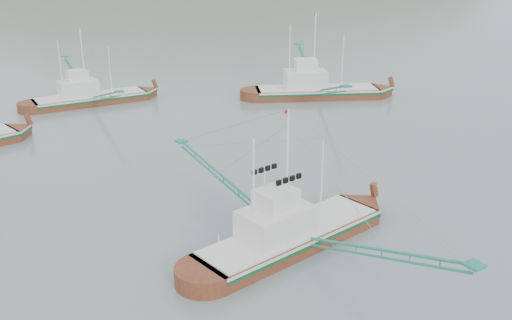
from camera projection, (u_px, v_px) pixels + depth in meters
ground at (304, 232)px, 37.65m from camera, size 1200.00×1200.00×0.00m
main_boat at (289, 224)px, 35.21m from camera, size 13.56×23.72×9.66m
bg_boat_far at (89, 93)px, 68.61m from camera, size 13.40×24.11×9.75m
bg_boat_right at (317, 79)px, 71.36m from camera, size 16.60×26.26×11.30m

